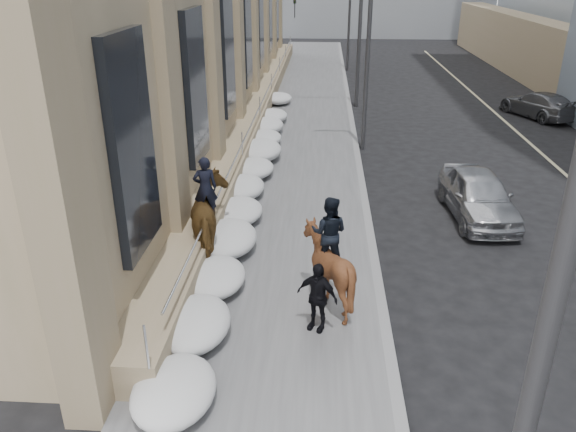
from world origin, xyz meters
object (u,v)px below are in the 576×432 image
(mounted_horse_right, at_px, (328,262))
(car_silver, at_px, (478,195))
(car_grey, at_px, (539,105))
(mounted_horse_left, at_px, (212,217))
(pedestrian, at_px, (317,297))

(mounted_horse_right, height_order, car_silver, mounted_horse_right)
(car_grey, bearing_deg, mounted_horse_left, 26.54)
(car_silver, bearing_deg, mounted_horse_right, -133.90)
(mounted_horse_right, bearing_deg, car_silver, -119.89)
(mounted_horse_right, relative_size, car_grey, 0.57)
(mounted_horse_left, relative_size, car_silver, 0.62)
(mounted_horse_left, relative_size, car_grey, 0.59)
(mounted_horse_left, height_order, car_silver, mounted_horse_left)
(car_silver, bearing_deg, car_grey, 61.55)
(mounted_horse_right, bearing_deg, mounted_horse_left, -25.09)
(mounted_horse_left, bearing_deg, mounted_horse_right, 128.71)
(mounted_horse_left, height_order, pedestrian, mounted_horse_left)
(mounted_horse_right, bearing_deg, car_grey, -109.53)
(mounted_horse_left, relative_size, mounted_horse_right, 1.04)
(mounted_horse_left, xyz_separation_m, car_silver, (7.82, 3.22, -0.48))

